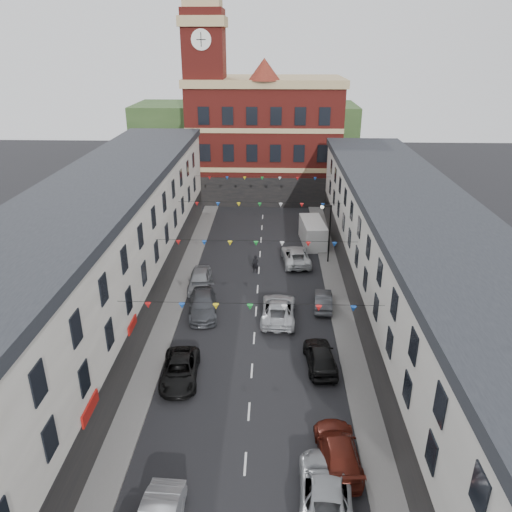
# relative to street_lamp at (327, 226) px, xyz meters

# --- Properties ---
(ground) EXTENTS (160.00, 160.00, 0.00)m
(ground) POSITION_rel_street_lamp_xyz_m (-6.55, -14.00, -3.90)
(ground) COLOR black
(ground) RESTS_ON ground
(pavement_left) EXTENTS (1.80, 64.00, 0.15)m
(pavement_left) POSITION_rel_street_lamp_xyz_m (-13.45, -12.00, -3.83)
(pavement_left) COLOR #605E5B
(pavement_left) RESTS_ON ground
(pavement_right) EXTENTS (1.80, 64.00, 0.15)m
(pavement_right) POSITION_rel_street_lamp_xyz_m (0.35, -12.00, -3.83)
(pavement_right) COLOR #605E5B
(pavement_right) RESTS_ON ground
(terrace_left) EXTENTS (8.40, 56.00, 10.70)m
(terrace_left) POSITION_rel_street_lamp_xyz_m (-18.33, -13.00, 1.44)
(terrace_left) COLOR #BDB7AA
(terrace_left) RESTS_ON ground
(terrace_right) EXTENTS (8.40, 56.00, 9.70)m
(terrace_right) POSITION_rel_street_lamp_xyz_m (5.23, -13.00, 0.95)
(terrace_right) COLOR silver
(terrace_right) RESTS_ON ground
(civic_building) EXTENTS (20.60, 13.30, 18.50)m
(civic_building) POSITION_rel_street_lamp_xyz_m (-6.55, 23.95, 4.23)
(civic_building) COLOR maroon
(civic_building) RESTS_ON ground
(clock_tower) EXTENTS (5.60, 5.60, 30.00)m
(clock_tower) POSITION_rel_street_lamp_xyz_m (-14.05, 21.00, 11.03)
(clock_tower) COLOR maroon
(clock_tower) RESTS_ON ground
(distant_hill) EXTENTS (40.00, 14.00, 10.00)m
(distant_hill) POSITION_rel_street_lamp_xyz_m (-10.55, 48.00, 1.10)
(distant_hill) COLOR #2C4721
(distant_hill) RESTS_ON ground
(street_lamp) EXTENTS (1.10, 0.36, 6.00)m
(street_lamp) POSITION_rel_street_lamp_xyz_m (0.00, 0.00, 0.00)
(street_lamp) COLOR black
(street_lamp) RESTS_ON ground
(car_left_c) EXTENTS (2.62, 5.13, 1.39)m
(car_left_c) POSITION_rel_street_lamp_xyz_m (-11.16, -19.04, -3.21)
(car_left_c) COLOR black
(car_left_c) RESTS_ON ground
(car_left_d) EXTENTS (2.83, 5.59, 1.56)m
(car_left_d) POSITION_rel_street_lamp_xyz_m (-10.81, -10.44, -3.13)
(car_left_d) COLOR #414349
(car_left_d) RESTS_ON ground
(car_left_e) EXTENTS (2.08, 4.84, 1.63)m
(car_left_e) POSITION_rel_street_lamp_xyz_m (-11.68, -5.91, -3.09)
(car_left_e) COLOR gray
(car_left_e) RESTS_ON ground
(car_right_b) EXTENTS (2.98, 5.76, 1.55)m
(car_right_b) POSITION_rel_street_lamp_xyz_m (-2.63, -28.21, -3.13)
(car_right_b) COLOR gray
(car_right_b) RESTS_ON ground
(car_right_c) EXTENTS (2.35, 5.21, 1.48)m
(car_right_c) POSITION_rel_street_lamp_xyz_m (-1.74, -25.63, -3.16)
(car_right_c) COLOR #541910
(car_right_c) RESTS_ON ground
(car_right_d) EXTENTS (2.26, 4.86, 1.61)m
(car_right_d) POSITION_rel_street_lamp_xyz_m (-1.96, -17.34, -3.10)
(car_right_d) COLOR black
(car_right_d) RESTS_ON ground
(car_right_e) EXTENTS (1.69, 4.11, 1.32)m
(car_right_e) POSITION_rel_street_lamp_xyz_m (-1.05, -9.15, -3.24)
(car_right_e) COLOR #43454A
(car_right_e) RESTS_ON ground
(car_right_f) EXTENTS (3.04, 5.75, 1.54)m
(car_right_f) POSITION_rel_street_lamp_xyz_m (-2.95, -0.12, -3.14)
(car_right_f) COLOR silver
(car_right_f) RESTS_ON ground
(moving_car) EXTENTS (2.83, 5.77, 1.58)m
(moving_car) POSITION_rel_street_lamp_xyz_m (-4.75, -11.00, -3.12)
(moving_car) COLOR #B4B7BB
(moving_car) RESTS_ON ground
(white_van) EXTENTS (2.75, 5.95, 2.55)m
(white_van) POSITION_rel_street_lamp_xyz_m (-0.95, 5.15, -2.63)
(white_van) COLOR silver
(white_van) RESTS_ON ground
(pedestrian) EXTENTS (0.71, 0.57, 1.71)m
(pedestrian) POSITION_rel_street_lamp_xyz_m (-6.87, -2.44, -3.05)
(pedestrian) COLOR black
(pedestrian) RESTS_ON ground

